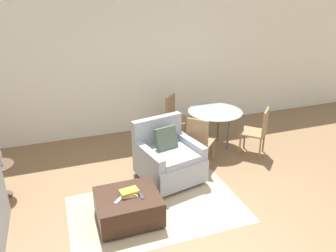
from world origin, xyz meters
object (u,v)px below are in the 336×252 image
Objects in this scene: armchair at (168,158)px; dining_chair_near_right at (259,129)px; ottoman at (128,206)px; tv_remote_secondary at (118,200)px; tv_remote_primary at (141,196)px; dining_chair_far_left at (175,115)px; dining_table at (215,116)px; dining_chair_near_left at (199,138)px; book_stack at (129,192)px.

dining_chair_near_right is (1.81, 0.21, 0.16)m from armchair.
ottoman is 6.26× the size of tv_remote_secondary.
dining_chair_far_left is at bearing 59.94° from tv_remote_primary.
ottoman is 2.66m from dining_table.
book_stack is at bearing -145.35° from dining_chair_near_left.
ottoman is at bearing -149.91° from book_stack.
tv_remote_secondary is (-0.30, 0.01, 0.00)m from tv_remote_primary.
armchair reaches higher than tv_remote_secondary.
book_stack is 2.61m from dining_table.
dining_chair_near_left is at bearing 18.37° from armchair.
dining_chair_near_left is (1.48, 1.02, 0.30)m from ottoman.
dining_chair_near_right reaches higher than tv_remote_secondary.
dining_table reaches higher than tv_remote_primary.
dining_chair_far_left is at bearing 65.41° from armchair.
book_stack is 1.82× the size of tv_remote_primary.
tv_remote_primary is at bearing -156.19° from dining_chair_near_right.
dining_chair_far_left is (-1.18, 1.18, 0.00)m from dining_chair_near_right.
dining_chair_near_left is at bearing -135.00° from dining_table.
dining_table reaches higher than book_stack.
tv_remote_secondary is 0.15× the size of dining_chair_near_right.
tv_remote_secondary is 2.79m from dining_table.
book_stack is (0.02, 0.01, 0.21)m from ottoman.
dining_chair_far_left is (1.48, 2.20, 0.30)m from ottoman.
dining_chair_near_right is at bearing 0.00° from dining_chair_near_left.
book_stack is at bearing -135.99° from armchair.
dining_chair_far_left is (0.63, 1.39, 0.16)m from armchair.
ottoman is at bearing -136.25° from armchair.
book_stack is 2.63m from dining_chair_far_left.
armchair is at bearing -161.63° from dining_chair_near_left.
tv_remote_primary is 0.16× the size of dining_chair_far_left.
armchair is 1.53m from dining_chair_far_left.
armchair is 1.18× the size of dining_chair_near_left.
tv_remote_primary is 0.16× the size of dining_chair_near_right.
ottoman is at bearing 27.26° from tv_remote_secondary.
dining_chair_near_right is (2.49, 1.10, 0.13)m from tv_remote_primary.
dining_table is 0.84m from dining_chair_far_left.
dining_chair_near_right is (2.80, 1.09, 0.13)m from tv_remote_secondary.
dining_table is at bearing 33.16° from armchair.
armchair is at bearing -114.59° from dining_chair_far_left.
dining_table is (1.22, 0.80, 0.28)m from armchair.
dining_table is at bearing 45.00° from dining_chair_near_left.
dining_chair_near_right is (2.64, 1.01, 0.10)m from book_stack.
armchair reaches higher than dining_chair_near_right.
tv_remote_secondary is at bearing -142.70° from dining_table.
dining_chair_near_right is at bearing -45.00° from dining_chair_far_left.
armchair is 1.49m from dining_table.
tv_remote_primary is 0.14× the size of dining_table.
tv_remote_primary is 0.30m from tv_remote_secondary.
dining_table is (2.21, 1.68, 0.25)m from tv_remote_secondary.
dining_table is at bearing 135.00° from dining_chair_near_right.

